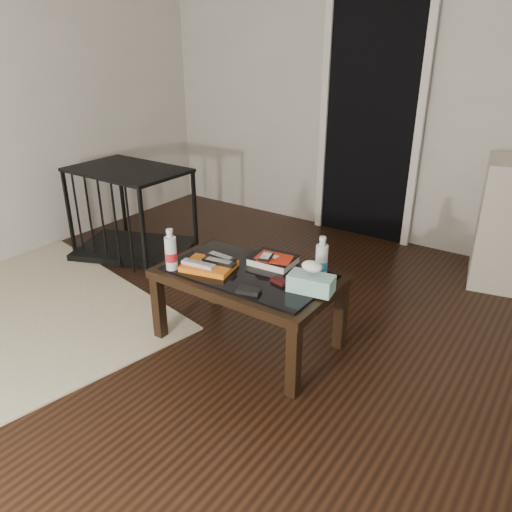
{
  "coord_description": "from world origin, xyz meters",
  "views": [
    {
      "loc": [
        1.24,
        -1.57,
        1.67
      ],
      "look_at": [
        -0.19,
        0.49,
        0.55
      ],
      "focal_mm": 35.0,
      "sensor_mm": 36.0,
      "label": 1
    }
  ],
  "objects": [
    {
      "name": "dvd_mailers",
      "position": [
        -0.15,
        0.61,
        0.51
      ],
      "size": [
        0.21,
        0.16,
        0.01
      ],
      "primitive_type": "cube",
      "rotation": [
        0.0,
        0.0,
        0.13
      ],
      "color": "red",
      "rests_on": "textbook"
    },
    {
      "name": "water_bottle_right",
      "position": [
        0.15,
        0.62,
        0.58
      ],
      "size": [
        0.08,
        0.08,
        0.24
      ],
      "primitive_type": "cylinder",
      "rotation": [
        0.0,
        0.0,
        -0.23
      ],
      "color": "silver",
      "rests_on": "coffee_table"
    },
    {
      "name": "water_bottle_left",
      "position": [
        -0.59,
        0.24,
        0.58
      ],
      "size": [
        0.08,
        0.08,
        0.24
      ],
      "primitive_type": "cylinder",
      "rotation": [
        0.0,
        0.0,
        -0.15
      ],
      "color": "silver",
      "rests_on": "coffee_table"
    },
    {
      "name": "flip_phone",
      "position": [
        -0.0,
        0.44,
        0.47
      ],
      "size": [
        0.1,
        0.07,
        0.02
      ],
      "primitive_type": "cube",
      "rotation": [
        0.0,
        0.0,
        -0.23
      ],
      "color": "black",
      "rests_on": "coffee_table"
    },
    {
      "name": "magazines",
      "position": [
        -0.42,
        0.36,
        0.48
      ],
      "size": [
        0.32,
        0.27,
        0.03
      ],
      "primitive_type": "cube",
      "rotation": [
        0.0,
        0.0,
        0.23
      ],
      "color": "orange",
      "rests_on": "coffee_table"
    },
    {
      "name": "textbook",
      "position": [
        -0.16,
        0.62,
        0.48
      ],
      "size": [
        0.26,
        0.22,
        0.05
      ],
      "primitive_type": "cube",
      "rotation": [
        0.0,
        0.0,
        0.07
      ],
      "color": "black",
      "rests_on": "coffee_table"
    },
    {
      "name": "coffee_table",
      "position": [
        -0.22,
        0.45,
        0.4
      ],
      "size": [
        1.0,
        0.6,
        0.46
      ],
      "color": "black",
      "rests_on": "ground"
    },
    {
      "name": "remote_silver",
      "position": [
        -0.46,
        0.31,
        0.5
      ],
      "size": [
        0.2,
        0.07,
        0.02
      ],
      "primitive_type": "cube",
      "rotation": [
        0.0,
        0.0,
        0.13
      ],
      "color": "#B9B8BE",
      "rests_on": "magazines"
    },
    {
      "name": "room_shell",
      "position": [
        0.0,
        0.0,
        1.62
      ],
      "size": [
        5.0,
        5.0,
        5.0
      ],
      "color": "beige",
      "rests_on": "ground"
    },
    {
      "name": "tissue_box",
      "position": [
        0.18,
        0.45,
        0.51
      ],
      "size": [
        0.25,
        0.16,
        0.09
      ],
      "primitive_type": "cube",
      "rotation": [
        0.0,
        0.0,
        0.17
      ],
      "color": "teal",
      "rests_on": "coffee_table"
    },
    {
      "name": "doorway",
      "position": [
        -0.4,
        2.47,
        1.02
      ],
      "size": [
        0.9,
        0.08,
        2.07
      ],
      "color": "black",
      "rests_on": "ground"
    },
    {
      "name": "remote_black_front",
      "position": [
        -0.38,
        0.39,
        0.5
      ],
      "size": [
        0.2,
        0.07,
        0.02
      ],
      "primitive_type": "cube",
      "rotation": [
        0.0,
        0.0,
        0.12
      ],
      "color": "black",
      "rests_on": "magazines"
    },
    {
      "name": "ground",
      "position": [
        0.0,
        0.0,
        0.0
      ],
      "size": [
        5.0,
        5.0,
        0.0
      ],
      "primitive_type": "plane",
      "color": "black",
      "rests_on": "ground"
    },
    {
      "name": "rug",
      "position": [
        -1.65,
        -0.15,
        0.01
      ],
      "size": [
        2.25,
        1.85,
        0.01
      ],
      "primitive_type": "cube",
      "rotation": [
        0.0,
        0.0,
        -0.19
      ],
      "color": "#C3BB97",
      "rests_on": "ground"
    },
    {
      "name": "pet_crate",
      "position": [
        -1.76,
        0.99,
        0.23
      ],
      "size": [
        1.06,
        0.9,
        0.71
      ],
      "rotation": [
        0.0,
        0.0,
        0.4
      ],
      "color": "black",
      "rests_on": "ground"
    },
    {
      "name": "ipod",
      "position": [
        -0.18,
        0.57,
        0.52
      ],
      "size": [
        0.09,
        0.12,
        0.02
      ],
      "primitive_type": "cube",
      "rotation": [
        0.0,
        0.0,
        0.28
      ],
      "color": "black",
      "rests_on": "dvd_mailers"
    },
    {
      "name": "wallet",
      "position": [
        -0.07,
        0.26,
        0.47
      ],
      "size": [
        0.13,
        0.1,
        0.02
      ],
      "primitive_type": "cube",
      "rotation": [
        0.0,
        0.0,
        0.27
      ],
      "color": "black",
      "rests_on": "coffee_table"
    },
    {
      "name": "remote_black_back",
      "position": [
        -0.41,
        0.45,
        0.5
      ],
      "size": [
        0.2,
        0.06,
        0.02
      ],
      "primitive_type": "cube",
      "rotation": [
        0.0,
        0.0,
        -0.06
      ],
      "color": "black",
      "rests_on": "magazines"
    }
  ]
}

